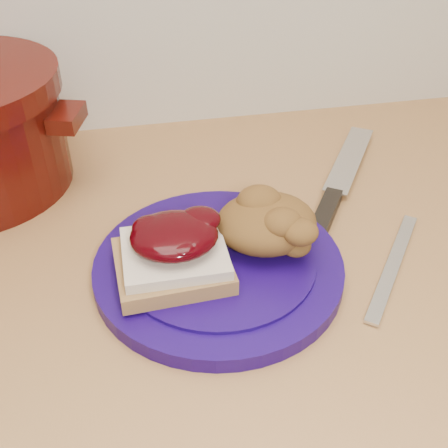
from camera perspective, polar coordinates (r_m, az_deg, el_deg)
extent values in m
cylinder|color=#170550|center=(0.60, -0.56, -4.40)|extent=(0.28, 0.28, 0.02)
cube|color=olive|center=(0.57, -5.26, -4.22)|extent=(0.12, 0.10, 0.02)
cube|color=beige|center=(0.56, -5.06, -2.94)|extent=(0.10, 0.09, 0.01)
ellipsoid|color=black|center=(0.55, -5.09, -1.17)|extent=(0.09, 0.08, 0.03)
ellipsoid|color=brown|center=(0.59, 4.32, 0.09)|extent=(0.11, 0.10, 0.05)
cube|color=black|center=(0.68, 10.08, 0.57)|extent=(0.08, 0.10, 0.02)
cube|color=silver|center=(0.80, 12.64, 6.52)|extent=(0.13, 0.17, 0.00)
cube|color=silver|center=(0.63, 16.80, -3.98)|extent=(0.13, 0.16, 0.00)
cube|color=#3A0A05|center=(0.71, -15.69, 10.37)|extent=(0.05, 0.06, 0.02)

